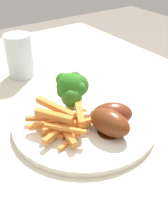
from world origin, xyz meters
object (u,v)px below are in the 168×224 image
at_px(dinner_plate, 84,123).
at_px(water_glass, 20,56).
at_px(chicken_drumstick_near, 110,114).
at_px(chicken_drumstick_far, 108,122).
at_px(carrot_fries_pile, 63,122).
at_px(broccoli_floret_back, 71,96).
at_px(broccoli_floret_middle, 77,85).
at_px(broccoli_floret_front, 70,86).
at_px(dining_table, 76,154).

xyz_separation_m(dinner_plate, water_glass, (0.28, 0.01, 0.05)).
relative_size(chicken_drumstick_near, chicken_drumstick_far, 0.88).
xyz_separation_m(carrot_fries_pile, chicken_drumstick_far, (-0.05, -0.06, 0.00)).
xyz_separation_m(broccoli_floret_back, chicken_drumstick_near, (-0.08, -0.04, -0.01)).
bearing_deg(broccoli_floret_middle, broccoli_floret_front, 92.95).
relative_size(dining_table, water_glass, 10.10).
xyz_separation_m(broccoli_floret_front, water_glass, (0.22, 0.02, -0.01)).
relative_size(dining_table, chicken_drumstick_near, 9.55).
bearing_deg(carrot_fries_pile, broccoli_floret_back, -43.83).
bearing_deg(carrot_fries_pile, dinner_plate, -86.36).
distance_m(chicken_drumstick_near, water_glass, 0.32).
bearing_deg(dining_table, chicken_drumstick_near, -159.46).
bearing_deg(dinner_plate, broccoli_floret_front, -6.45).
relative_size(broccoli_floret_back, carrot_fries_pile, 0.41).
height_order(dining_table, broccoli_floret_middle, broccoli_floret_middle).
bearing_deg(water_glass, broccoli_floret_middle, -171.51).
bearing_deg(chicken_drumstick_near, broccoli_floret_middle, 6.67).
xyz_separation_m(broccoli_floret_front, chicken_drumstick_near, (-0.09, -0.03, -0.03)).
bearing_deg(broccoli_floret_middle, carrot_fries_pile, 131.00).
distance_m(broccoli_floret_front, broccoli_floret_middle, 0.02).
height_order(dining_table, broccoli_floret_front, broccoli_floret_front).
bearing_deg(dining_table, broccoli_floret_back, 57.57).
relative_size(chicken_drumstick_far, water_glass, 1.20).
xyz_separation_m(broccoli_floret_middle, chicken_drumstick_far, (-0.11, 0.01, -0.02)).
height_order(broccoli_floret_back, carrot_fries_pile, broccoli_floret_back).
height_order(broccoli_floret_middle, carrot_fries_pile, broccoli_floret_middle).
distance_m(broccoli_floret_front, water_glass, 0.22).
xyz_separation_m(dinner_plate, chicken_drumstick_far, (-0.05, -0.02, 0.03)).
bearing_deg(chicken_drumstick_near, broccoli_floret_front, 16.77).
bearing_deg(broccoli_floret_back, carrot_fries_pile, 136.17).
bearing_deg(broccoli_floret_middle, water_glass, 8.49).
bearing_deg(chicken_drumstick_near, dining_table, 20.54).
distance_m(broccoli_floret_middle, broccoli_floret_back, 0.03).
bearing_deg(broccoli_floret_front, dining_table, 178.37).
bearing_deg(carrot_fries_pile, chicken_drumstick_near, -111.31).
bearing_deg(carrot_fries_pile, chicken_drumstick_far, -128.40).
relative_size(dinner_plate, chicken_drumstick_near, 2.42).
xyz_separation_m(dining_table, broccoli_floret_back, (0.00, 0.01, 0.16)).
height_order(broccoli_floret_front, chicken_drumstick_far, broccoli_floret_front).
height_order(dinner_plate, chicken_drumstick_far, chicken_drumstick_far).
bearing_deg(chicken_drumstick_near, carrot_fries_pile, 68.69).
bearing_deg(broccoli_floret_back, chicken_drumstick_near, -156.18).
xyz_separation_m(dining_table, broccoli_floret_middle, (0.02, -0.02, 0.17)).
xyz_separation_m(broccoli_floret_back, chicken_drumstick_far, (-0.10, -0.02, -0.01)).
bearing_deg(chicken_drumstick_far, broccoli_floret_back, 9.45).
distance_m(dining_table, broccoli_floret_middle, 0.17).
bearing_deg(chicken_drumstick_near, broccoli_floret_back, 23.82).
distance_m(broccoli_floret_front, carrot_fries_pile, 0.09).
bearing_deg(dining_table, broccoli_floret_front, -1.63).
distance_m(carrot_fries_pile, chicken_drumstick_near, 0.09).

